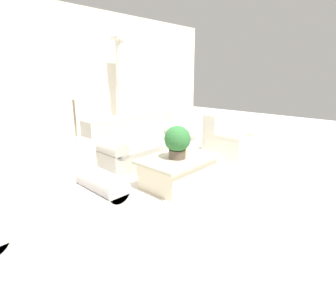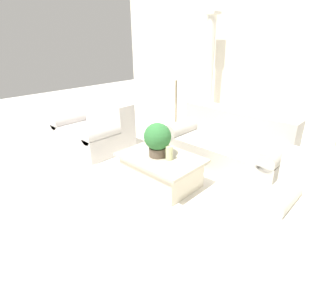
{
  "view_description": "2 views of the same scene",
  "coord_description": "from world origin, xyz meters",
  "px_view_note": "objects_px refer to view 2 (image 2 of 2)",
  "views": [
    {
      "loc": [
        -2.95,
        -2.81,
        1.63
      ],
      "look_at": [
        -0.18,
        -0.21,
        0.62
      ],
      "focal_mm": 28.0,
      "sensor_mm": 36.0,
      "label": 1
    },
    {
      "loc": [
        2.23,
        -2.79,
        2.02
      ],
      "look_at": [
        -0.18,
        -0.15,
        0.53
      ],
      "focal_mm": 28.0,
      "sensor_mm": 36.0,
      "label": 2
    }
  ],
  "objects_px": {
    "loveseat": "(95,128)",
    "floor_lamp": "(176,74)",
    "coffee_table": "(161,170)",
    "sofa_long": "(229,143)",
    "armchair": "(315,209)",
    "potted_plant": "(158,138)"
  },
  "relations": [
    {
      "from": "sofa_long",
      "to": "potted_plant",
      "type": "xyz_separation_m",
      "value": [
        -0.4,
        -1.29,
        0.35
      ]
    },
    {
      "from": "coffee_table",
      "to": "armchair",
      "type": "relative_size",
      "value": 1.33
    },
    {
      "from": "loveseat",
      "to": "floor_lamp",
      "type": "bearing_deg",
      "value": 48.05
    },
    {
      "from": "loveseat",
      "to": "armchair",
      "type": "relative_size",
      "value": 1.63
    },
    {
      "from": "sofa_long",
      "to": "coffee_table",
      "type": "height_order",
      "value": "sofa_long"
    },
    {
      "from": "coffee_table",
      "to": "potted_plant",
      "type": "bearing_deg",
      "value": -164.11
    },
    {
      "from": "coffee_table",
      "to": "potted_plant",
      "type": "height_order",
      "value": "potted_plant"
    },
    {
      "from": "coffee_table",
      "to": "armchair",
      "type": "bearing_deg",
      "value": 8.56
    },
    {
      "from": "sofa_long",
      "to": "loveseat",
      "type": "bearing_deg",
      "value": -154.55
    },
    {
      "from": "loveseat",
      "to": "armchair",
      "type": "distance_m",
      "value": 3.89
    },
    {
      "from": "coffee_table",
      "to": "sofa_long",
      "type": "bearing_deg",
      "value": 74.36
    },
    {
      "from": "sofa_long",
      "to": "potted_plant",
      "type": "relative_size",
      "value": 4.09
    },
    {
      "from": "potted_plant",
      "to": "sofa_long",
      "type": "bearing_deg",
      "value": 72.61
    },
    {
      "from": "floor_lamp",
      "to": "armchair",
      "type": "height_order",
      "value": "floor_lamp"
    },
    {
      "from": "potted_plant",
      "to": "armchair",
      "type": "height_order",
      "value": "potted_plant"
    },
    {
      "from": "floor_lamp",
      "to": "armchair",
      "type": "bearing_deg",
      "value": -20.43
    },
    {
      "from": "sofa_long",
      "to": "armchair",
      "type": "distance_m",
      "value": 1.87
    },
    {
      "from": "coffee_table",
      "to": "potted_plant",
      "type": "xyz_separation_m",
      "value": [
        -0.05,
        -0.01,
        0.48
      ]
    },
    {
      "from": "sofa_long",
      "to": "loveseat",
      "type": "height_order",
      "value": "same"
    },
    {
      "from": "coffee_table",
      "to": "floor_lamp",
      "type": "bearing_deg",
      "value": 123.38
    },
    {
      "from": "loveseat",
      "to": "coffee_table",
      "type": "xyz_separation_m",
      "value": [
        1.94,
        -0.18,
        -0.13
      ]
    },
    {
      "from": "coffee_table",
      "to": "armchair",
      "type": "xyz_separation_m",
      "value": [
        1.95,
        0.29,
        0.13
      ]
    }
  ]
}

